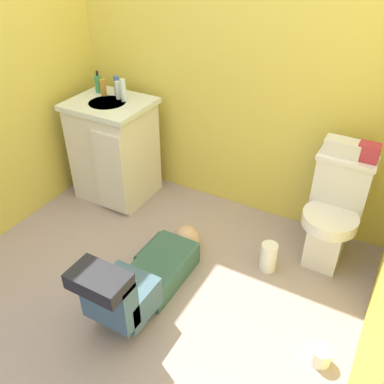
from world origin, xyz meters
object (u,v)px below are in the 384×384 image
(person_plumber, at_px, (144,277))
(bottle_white, at_px, (118,90))
(toilet, at_px, (333,213))
(toilet_paper_roll, at_px, (321,356))
(tissue_box, at_px, (343,147))
(bottle_clear, at_px, (123,90))
(paper_towel_roll, at_px, (268,257))
(vanity_cabinet, at_px, (114,149))
(faucet, at_px, (120,89))
(bottle_blue, at_px, (117,85))
(bottle_amber, at_px, (103,87))
(soap_dispenser, at_px, (98,84))
(toiletry_bag, at_px, (369,152))

(person_plumber, height_order, bottle_white, bottle_white)
(toilet, distance_m, toilet_paper_roll, 0.92)
(toilet, relative_size, tissue_box, 3.41)
(bottle_clear, distance_m, paper_towel_roll, 1.59)
(vanity_cabinet, xyz_separation_m, faucet, (-0.00, 0.15, 0.45))
(bottle_blue, distance_m, toilet_paper_roll, 2.33)
(bottle_amber, distance_m, bottle_white, 0.14)
(bottle_blue, bearing_deg, toilet_paper_roll, -25.23)
(bottle_white, bearing_deg, bottle_clear, -13.94)
(soap_dispenser, bearing_deg, bottle_amber, -26.22)
(vanity_cabinet, bearing_deg, bottle_clear, 36.80)
(paper_towel_roll, bearing_deg, toiletry_bag, 45.35)
(paper_towel_roll, height_order, toilet_paper_roll, paper_towel_roll)
(tissue_box, relative_size, bottle_clear, 1.32)
(faucet, distance_m, paper_towel_roll, 1.67)
(toilet, height_order, bottle_amber, bottle_amber)
(bottle_white, relative_size, paper_towel_roll, 0.65)
(bottle_blue, bearing_deg, faucet, -15.15)
(vanity_cabinet, relative_size, bottle_clear, 4.91)
(person_plumber, distance_m, toilet_paper_roll, 1.08)
(person_plumber, relative_size, bottle_white, 7.92)
(tissue_box, relative_size, bottle_blue, 1.53)
(vanity_cabinet, height_order, toiletry_bag, toiletry_bag)
(toilet, distance_m, faucet, 1.81)
(vanity_cabinet, bearing_deg, soap_dispenser, 146.90)
(faucet, bearing_deg, bottle_clear, -38.49)
(person_plumber, distance_m, paper_towel_roll, 0.84)
(bottle_clear, relative_size, paper_towel_roll, 0.81)
(person_plumber, height_order, bottle_amber, bottle_amber)
(toilet_paper_roll, bearing_deg, bottle_blue, 154.77)
(soap_dispenser, distance_m, toilet_paper_roll, 2.45)
(person_plumber, xyz_separation_m, bottle_amber, (-0.97, 0.94, 0.71))
(bottle_clear, height_order, toilet_paper_roll, bottle_clear)
(toilet, distance_m, vanity_cabinet, 1.74)
(toilet, height_order, vanity_cabinet, vanity_cabinet)
(toiletry_bag, bearing_deg, vanity_cabinet, -174.88)
(bottle_white, distance_m, bottle_clear, 0.07)
(soap_dispenser, height_order, paper_towel_roll, soap_dispenser)
(tissue_box, bearing_deg, faucet, -179.37)
(toilet, xyz_separation_m, bottle_clear, (-1.64, -0.00, 0.54))
(bottle_amber, relative_size, bottle_clear, 0.75)
(tissue_box, xyz_separation_m, bottle_amber, (-1.80, -0.08, 0.08))
(toilet_paper_roll, bearing_deg, paper_towel_roll, 133.37)
(person_plumber, relative_size, toilet_paper_roll, 9.68)
(faucet, height_order, bottle_white, bottle_white)
(vanity_cabinet, bearing_deg, person_plumber, -44.90)
(vanity_cabinet, xyz_separation_m, bottle_blue, (-0.03, 0.15, 0.47))
(faucet, distance_m, tissue_box, 1.69)
(bottle_amber, bearing_deg, bottle_clear, -4.93)
(toiletry_bag, distance_m, soap_dispenser, 2.03)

